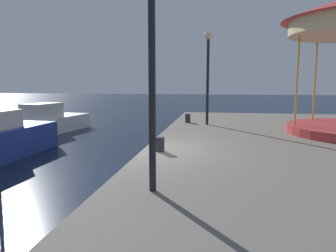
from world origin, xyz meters
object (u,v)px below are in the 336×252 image
lamp_post_mid_promenade (152,18)px  bollard_north (188,118)px  bollard_south (160,144)px  lamp_post_far_end (208,61)px  motorboat_white (52,121)px

lamp_post_mid_promenade → bollard_north: 9.86m
bollard_south → lamp_post_far_end: bearing=79.7°
motorboat_white → bollard_north: bearing=-8.9°
bollard_north → lamp_post_mid_promenade: bearing=-88.2°
motorboat_white → bollard_south: motorboat_white is taller
lamp_post_far_end → bollard_north: 2.78m
lamp_post_far_end → bollard_south: bearing=-100.3°
lamp_post_mid_promenade → bollard_south: 4.17m
motorboat_white → lamp_post_far_end: bearing=-11.5°
bollard_north → lamp_post_far_end: bearing=-30.8°
bollard_south → motorboat_white: bearing=134.1°
lamp_post_mid_promenade → bollard_north: bearing=91.8°
motorboat_white → bollard_south: (7.26, -7.49, 0.41)m
lamp_post_mid_promenade → lamp_post_far_end: 8.96m
lamp_post_far_end → bollard_south: (-1.05, -5.80, -2.57)m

